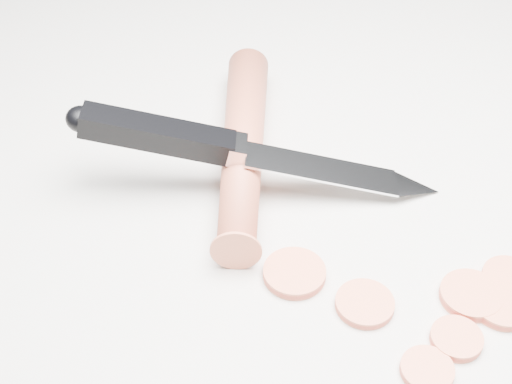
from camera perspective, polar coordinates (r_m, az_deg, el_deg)
ground at (r=0.50m, az=7.89°, el=-2.93°), size 2.40×2.40×0.00m
carrot at (r=0.53m, az=-1.04°, el=3.82°), size 0.14×0.19×0.03m
carrot_slice_0 at (r=0.46m, az=3.09°, el=-6.50°), size 0.04×0.04×0.01m
carrot_slice_1 at (r=0.45m, az=15.74°, el=-11.23°), size 0.03×0.03×0.01m
carrot_slice_2 at (r=0.47m, az=16.81°, el=-7.91°), size 0.04×0.04×0.01m
carrot_slice_3 at (r=0.49m, az=19.58°, el=-6.46°), size 0.03×0.03×0.01m
carrot_slice_4 at (r=0.47m, az=19.06°, el=-8.54°), size 0.04×0.04×0.01m
carrot_slice_5 at (r=0.45m, az=8.69°, el=-8.83°), size 0.04×0.04×0.01m
carrot_slice_6 at (r=0.43m, az=13.53°, el=-13.67°), size 0.03×0.03×0.01m
kitchen_knife at (r=0.50m, az=0.19°, el=3.40°), size 0.24×0.17×0.07m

